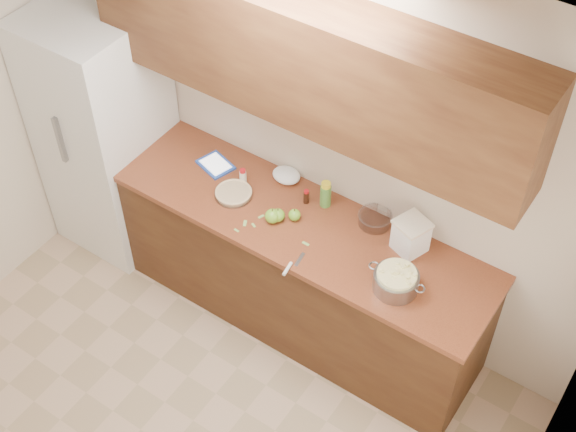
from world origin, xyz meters
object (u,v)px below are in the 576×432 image
Objects in this scene: tablet at (216,165)px; flour_canister at (411,236)px; pie at (234,193)px; colander at (396,281)px.

flour_canister is at bearing 19.84° from tablet.
flour_canister is 1.35m from tablet.
flour_canister is 0.88× the size of tablet.
pie is 0.29m from tablet.
colander is 1.52× the size of flour_canister.
colander reaches higher than pie.
colander is 0.31m from flour_canister.
colander is at bearing -76.14° from flour_canister.
pie is 0.69× the size of colander.
pie is at bearing -13.58° from tablet.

